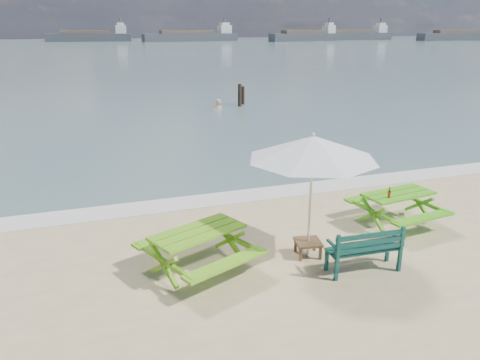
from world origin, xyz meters
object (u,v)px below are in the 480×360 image
object	(u,v)px
park_bench	(363,258)
swimmer	(218,115)
picnic_table_left	(198,252)
patio_umbrella	(313,148)
picnic_table_right	(397,209)
beer_bottle	(389,194)
side_table	(308,248)

from	to	relation	value
park_bench	swimmer	size ratio (longest dim) A/B	0.77
picnic_table_left	patio_umbrella	bearing A→B (deg)	-2.81
picnic_table_left	park_bench	xyz separation A→B (m)	(2.74, -0.92, -0.12)
patio_umbrella	swimmer	world-z (taller)	patio_umbrella
picnic_table_right	beer_bottle	xyz separation A→B (m)	(-0.37, -0.18, 0.46)
picnic_table_right	side_table	size ratio (longest dim) A/B	3.46
park_bench	swimmer	world-z (taller)	park_bench
picnic_table_left	swimmer	world-z (taller)	picnic_table_left
park_bench	beer_bottle	xyz separation A→B (m)	(1.44, 1.33, 0.56)
picnic_table_left	park_bench	world-z (taller)	park_bench
picnic_table_left	beer_bottle	distance (m)	4.22
swimmer	beer_bottle	bearing A→B (deg)	-93.53
picnic_table_right	park_bench	bearing A→B (deg)	-140.30
picnic_table_left	swimmer	xyz separation A→B (m)	(5.16, 16.30, -0.73)
beer_bottle	picnic_table_right	bearing A→B (deg)	25.12
swimmer	patio_umbrella	bearing A→B (deg)	-100.64
patio_umbrella	swimmer	size ratio (longest dim) A/B	1.58
picnic_table_left	picnic_table_right	distance (m)	4.59
park_bench	swimmer	bearing A→B (deg)	81.99
side_table	swimmer	bearing A→B (deg)	79.36
park_bench	picnic_table_left	bearing A→B (deg)	161.46
picnic_table_right	beer_bottle	size ratio (longest dim) A/B	8.28
picnic_table_right	park_bench	size ratio (longest dim) A/B	1.42
picnic_table_left	side_table	distance (m)	2.09
picnic_table_left	park_bench	distance (m)	2.89
park_bench	side_table	size ratio (longest dim) A/B	2.44
beer_bottle	swimmer	xyz separation A→B (m)	(0.98, 15.89, -1.16)
picnic_table_right	side_table	world-z (taller)	picnic_table_right
picnic_table_left	beer_bottle	world-z (taller)	beer_bottle
picnic_table_left	patio_umbrella	size ratio (longest dim) A/B	0.84
picnic_table_right	beer_bottle	bearing A→B (deg)	-154.88
patio_umbrella	beer_bottle	xyz separation A→B (m)	(2.10, 0.52, -1.29)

